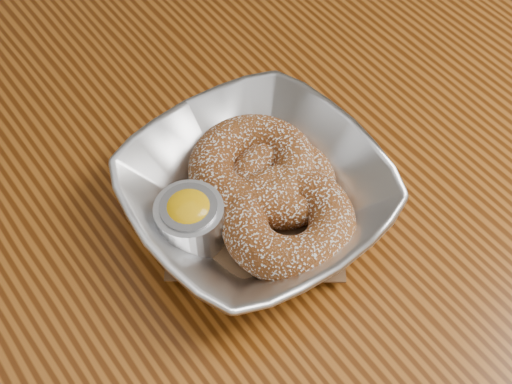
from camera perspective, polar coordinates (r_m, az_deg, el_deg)
table at (r=0.70m, az=-8.86°, el=-7.01°), size 1.20×0.80×0.75m
serving_bowl at (r=0.59m, az=0.00°, el=-0.23°), size 0.21×0.21×0.05m
parchment at (r=0.61m, az=0.00°, el=-1.15°), size 0.20×0.20×0.00m
donut_back at (r=0.61m, az=-0.20°, el=1.86°), size 0.13×0.13×0.04m
donut_front at (r=0.58m, az=2.60°, el=-2.44°), size 0.13×0.13×0.04m
donut_extra at (r=0.60m, az=2.15°, el=0.79°), size 0.11×0.11×0.03m
ramekin at (r=0.57m, az=-5.30°, el=-2.23°), size 0.06×0.06×0.05m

